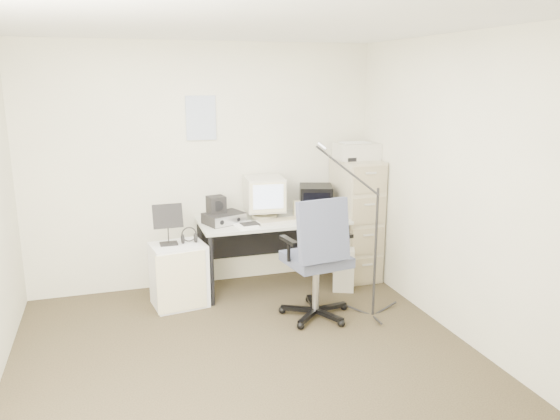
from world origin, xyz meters
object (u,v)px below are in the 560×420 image
object	(u,v)px
filing_cabinet	(356,219)
side_cart	(179,275)
desk	(273,253)
office_chair	(316,257)

from	to	relation	value
filing_cabinet	side_cart	xyz separation A→B (m)	(-1.95, -0.22, -0.34)
desk	side_cart	bearing A→B (deg)	-169.20
filing_cabinet	desk	distance (m)	0.99
desk	side_cart	world-z (taller)	desk
desk	office_chair	distance (m)	0.88
filing_cabinet	desk	xyz separation A→B (m)	(-0.95, -0.03, -0.29)
filing_cabinet	office_chair	xyz separation A→B (m)	(-0.79, -0.87, -0.07)
filing_cabinet	side_cart	size ratio (longest dim) A/B	2.13
office_chair	side_cart	distance (m)	1.35
filing_cabinet	side_cart	bearing A→B (deg)	-173.54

